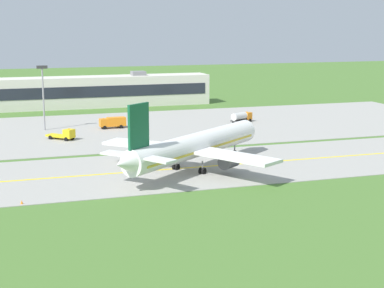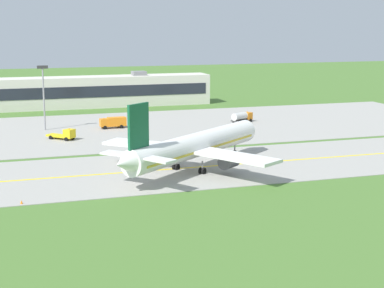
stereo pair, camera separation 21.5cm
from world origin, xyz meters
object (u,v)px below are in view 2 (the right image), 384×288
(service_truck_baggage, at_px, (65,135))
(service_truck_catering, at_px, (113,122))
(apron_light_mast, at_px, (43,90))
(service_truck_fuel, at_px, (242,117))
(airplane_lead, at_px, (194,146))

(service_truck_baggage, bearing_deg, service_truck_catering, 42.27)
(apron_light_mast, bearing_deg, service_truck_fuel, -4.68)
(service_truck_catering, distance_m, apron_light_mast, 17.25)
(service_truck_baggage, xyz_separation_m, service_truck_catering, (12.37, 11.25, 0.35))
(service_truck_baggage, height_order, service_truck_fuel, service_truck_fuel)
(airplane_lead, xyz_separation_m, apron_light_mast, (-20.06, 47.53, 5.19))
(airplane_lead, distance_m, apron_light_mast, 51.85)
(apron_light_mast, bearing_deg, service_truck_baggage, -78.03)
(apron_light_mast, bearing_deg, airplane_lead, -67.12)
(airplane_lead, relative_size, service_truck_catering, 5.48)
(service_truck_baggage, relative_size, service_truck_catering, 1.00)
(service_truck_catering, bearing_deg, apron_light_mast, 171.65)
(service_truck_baggage, xyz_separation_m, apron_light_mast, (-2.86, 13.48, 8.14))
(service_truck_baggage, height_order, service_truck_catering, service_truck_catering)
(service_truck_fuel, bearing_deg, service_truck_catering, 177.10)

